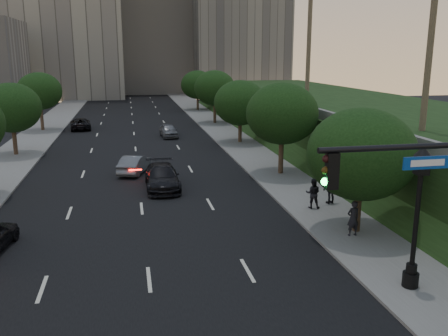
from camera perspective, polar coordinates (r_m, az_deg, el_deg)
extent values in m
cube|color=black|center=(43.24, -10.54, 1.75)|extent=(16.00, 140.00, 0.02)
cube|color=slate|center=(44.53, 2.75, 2.39)|extent=(4.50, 140.00, 0.15)
cube|color=slate|center=(44.31, -23.91, 1.18)|extent=(4.50, 140.00, 0.15)
cube|color=black|center=(46.68, 17.58, 4.69)|extent=(18.00, 90.00, 4.00)
cube|color=slate|center=(42.93, 7.73, 7.64)|extent=(0.35, 90.00, 0.70)
cube|color=gray|center=(105.49, -19.62, 16.76)|extent=(26.00, 20.00, 32.00)
cube|color=#AAA59C|center=(114.63, -8.48, 15.55)|extent=(22.00, 18.00, 26.00)
cube|color=gray|center=(111.49, 1.38, 18.32)|extent=(20.00, 22.00, 36.00)
cylinder|color=#38281C|center=(24.15, 15.77, -4.42)|extent=(0.36, 0.36, 2.86)
ellipsoid|color=black|center=(23.50, 16.17, 1.63)|extent=(5.20, 5.20, 4.42)
cylinder|color=#38281C|center=(34.83, 6.88, 1.75)|extent=(0.36, 0.36, 3.21)
ellipsoid|color=black|center=(34.36, 7.01, 6.52)|extent=(5.20, 5.20, 4.42)
cylinder|color=#38281C|center=(47.18, 1.94, 4.70)|extent=(0.36, 0.36, 2.86)
ellipsoid|color=black|center=(46.85, 1.97, 7.85)|extent=(5.20, 5.20, 4.42)
cylinder|color=#38281C|center=(60.74, -1.12, 6.85)|extent=(0.36, 0.36, 3.21)
ellipsoid|color=black|center=(60.47, -1.13, 9.60)|extent=(5.20, 5.20, 4.42)
cylinder|color=#38281C|center=(75.48, -3.18, 8.00)|extent=(0.36, 0.36, 2.86)
ellipsoid|color=black|center=(75.28, -3.21, 9.97)|extent=(5.20, 5.20, 4.42)
cylinder|color=#38281C|center=(45.03, -23.88, 3.21)|extent=(0.36, 0.36, 2.99)
ellipsoid|color=black|center=(44.68, -24.22, 6.64)|extent=(5.00, 5.00, 4.25)
cylinder|color=#38281C|center=(58.62, -21.08, 5.73)|extent=(0.36, 0.36, 3.26)
ellipsoid|color=black|center=(58.33, -21.33, 8.61)|extent=(5.00, 5.00, 4.25)
cylinder|color=#4C4233|center=(31.94, 23.71, 14.84)|extent=(0.40, 0.40, 12.00)
cylinder|color=#4C4233|center=(45.53, 10.26, 16.58)|extent=(0.40, 0.40, 14.50)
cylinder|color=black|center=(13.39, 22.01, 2.40)|extent=(5.40, 0.16, 0.16)
cube|color=black|center=(12.40, 12.86, -0.37)|extent=(0.32, 0.22, 0.95)
sphere|color=black|center=(12.25, 12.17, 1.09)|extent=(0.20, 0.20, 0.20)
sphere|color=#3F2B0A|center=(12.32, 12.10, -0.27)|extent=(0.20, 0.20, 0.20)
sphere|color=#19F24C|center=(12.39, 12.03, -1.62)|extent=(0.20, 0.20, 0.20)
cube|color=#0B3F9A|center=(13.70, 23.25, 0.60)|extent=(1.40, 0.05, 0.35)
cylinder|color=black|center=(19.59, 21.49, -12.57)|extent=(0.60, 0.60, 0.70)
cylinder|color=black|center=(19.38, 21.62, -11.23)|extent=(0.40, 0.40, 0.40)
cylinder|color=black|center=(18.68, 22.14, -5.78)|extent=(0.18, 0.18, 3.60)
cube|color=black|center=(18.15, 22.71, 0.36)|extent=(0.42, 0.42, 0.70)
cone|color=black|center=(18.05, 22.85, 1.90)|extent=(0.64, 0.64, 0.35)
sphere|color=black|center=(18.01, 22.91, 2.52)|extent=(0.14, 0.14, 0.14)
imported|color=slate|center=(35.91, -10.68, 0.46)|extent=(2.72, 4.41, 1.37)
imported|color=black|center=(58.66, -16.90, 5.12)|extent=(2.77, 5.07, 1.35)
imported|color=black|center=(31.50, -7.47, -1.09)|extent=(2.17, 5.33, 1.55)
imported|color=slate|center=(51.24, -6.69, 4.50)|extent=(1.96, 4.24, 1.41)
imported|color=black|center=(23.59, 15.26, -5.86)|extent=(0.68, 0.49, 1.74)
imported|color=black|center=(27.26, 10.65, -3.00)|extent=(1.02, 0.92, 1.72)
imported|color=black|center=(28.26, 12.77, -2.44)|extent=(1.13, 0.66, 1.80)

